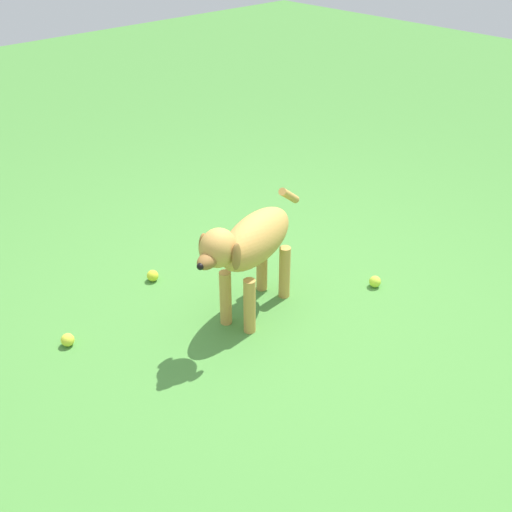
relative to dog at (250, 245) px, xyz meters
name	(u,v)px	position (x,y,z in m)	size (l,w,h in m)	color
ground	(296,314)	(-0.17, -0.18, -0.42)	(14.00, 14.00, 0.00)	#478438
dog	(250,245)	(0.00, 0.00, 0.00)	(0.39, 0.91, 0.63)	#C69347
tennis_ball_0	(68,340)	(0.42, 0.84, -0.39)	(0.07, 0.07, 0.07)	#CFD538
tennis_ball_1	(153,276)	(0.62, 0.19, -0.39)	(0.07, 0.07, 0.07)	#CDDA2F
tennis_ball_2	(375,282)	(-0.29, -0.69, -0.39)	(0.07, 0.07, 0.07)	#C1E239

